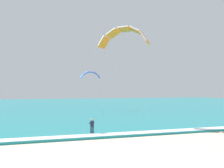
{
  "coord_description": "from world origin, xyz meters",
  "views": [
    {
      "loc": [
        -10.06,
        -10.9,
        4.46
      ],
      "look_at": [
        0.32,
        17.41,
        5.17
      ],
      "focal_mm": 44.4,
      "sensor_mm": 36.0,
      "label": 1
    }
  ],
  "objects_px": {
    "kitesurfer": "(92,126)",
    "kite_primary": "(124,35)",
    "kite_distant": "(90,74)",
    "surfboard": "(92,135)"
  },
  "relations": [
    {
      "from": "kitesurfer",
      "to": "kite_primary",
      "type": "bearing_deg",
      "value": 39.48
    },
    {
      "from": "kite_primary",
      "to": "kite_distant",
      "type": "height_order",
      "value": "kite_primary"
    },
    {
      "from": "surfboard",
      "to": "kitesurfer",
      "type": "relative_size",
      "value": 0.84
    },
    {
      "from": "kite_primary",
      "to": "kite_distant",
      "type": "relative_size",
      "value": 2.49
    },
    {
      "from": "surfboard",
      "to": "kite_primary",
      "type": "relative_size",
      "value": 0.13
    },
    {
      "from": "kitesurfer",
      "to": "kite_primary",
      "type": "height_order",
      "value": "kite_primary"
    },
    {
      "from": "kite_primary",
      "to": "kite_distant",
      "type": "distance_m",
      "value": 26.92
    },
    {
      "from": "kite_distant",
      "to": "kite_primary",
      "type": "bearing_deg",
      "value": -96.87
    },
    {
      "from": "surfboard",
      "to": "kite_distant",
      "type": "bearing_deg",
      "value": 74.7
    },
    {
      "from": "kite_primary",
      "to": "kitesurfer",
      "type": "bearing_deg",
      "value": -140.52
    }
  ]
}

